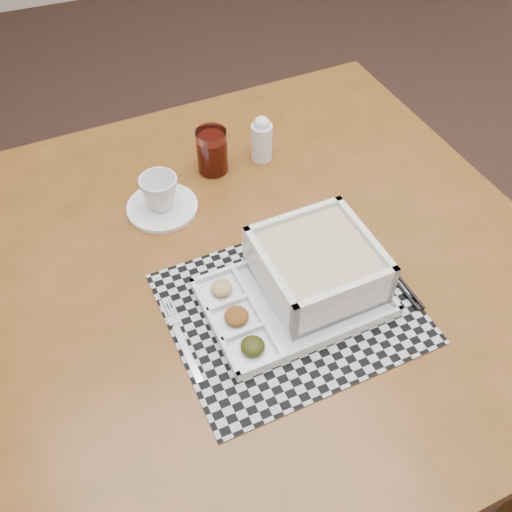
{
  "coord_description": "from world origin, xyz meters",
  "views": [
    {
      "loc": [
        -0.89,
        -1.37,
        1.67
      ],
      "look_at": [
        -0.65,
        -0.74,
        0.9
      ],
      "focal_mm": 40.0,
      "sensor_mm": 36.0,
      "label": 1
    }
  ],
  "objects_px": {
    "serving_tray": "(311,274)",
    "creamer_bottle": "(262,139)",
    "juice_glass": "(212,153)",
    "dining_table": "(261,285)",
    "cup": "(160,192)"
  },
  "relations": [
    {
      "from": "serving_tray",
      "to": "creamer_bottle",
      "type": "bearing_deg",
      "value": 81.56
    },
    {
      "from": "creamer_bottle",
      "to": "juice_glass",
      "type": "bearing_deg",
      "value": -179.25
    },
    {
      "from": "juice_glass",
      "to": "dining_table",
      "type": "bearing_deg",
      "value": -89.36
    },
    {
      "from": "dining_table",
      "to": "serving_tray",
      "type": "xyz_separation_m",
      "value": [
        0.06,
        -0.1,
        0.13
      ]
    },
    {
      "from": "juice_glass",
      "to": "serving_tray",
      "type": "bearing_deg",
      "value": -81.33
    },
    {
      "from": "dining_table",
      "to": "creamer_bottle",
      "type": "xyz_separation_m",
      "value": [
        0.11,
        0.29,
        0.14
      ]
    },
    {
      "from": "cup",
      "to": "serving_tray",
      "type": "bearing_deg",
      "value": -72.19
    },
    {
      "from": "cup",
      "to": "dining_table",
      "type": "bearing_deg",
      "value": -70.04
    },
    {
      "from": "dining_table",
      "to": "juice_glass",
      "type": "xyz_separation_m",
      "value": [
        -0.0,
        0.29,
        0.13
      ]
    },
    {
      "from": "cup",
      "to": "creamer_bottle",
      "type": "distance_m",
      "value": 0.27
    },
    {
      "from": "juice_glass",
      "to": "creamer_bottle",
      "type": "distance_m",
      "value": 0.12
    },
    {
      "from": "cup",
      "to": "juice_glass",
      "type": "relative_size",
      "value": 0.76
    },
    {
      "from": "dining_table",
      "to": "serving_tray",
      "type": "distance_m",
      "value": 0.17
    },
    {
      "from": "dining_table",
      "to": "juice_glass",
      "type": "height_order",
      "value": "juice_glass"
    },
    {
      "from": "serving_tray",
      "to": "creamer_bottle",
      "type": "height_order",
      "value": "creamer_bottle"
    }
  ]
}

